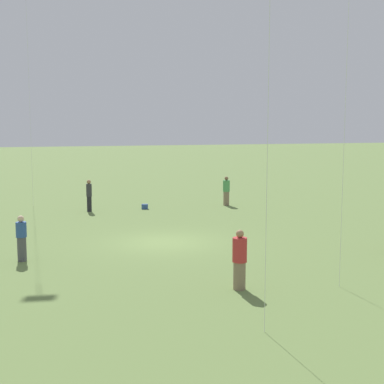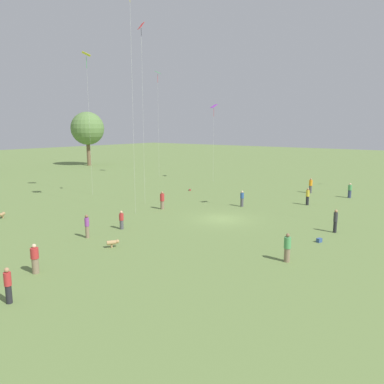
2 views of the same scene
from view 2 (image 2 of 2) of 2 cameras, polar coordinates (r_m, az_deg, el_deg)
ground_plane at (r=34.35m, az=4.62°, el=-4.13°), size 240.00×240.00×0.00m
tree_2 at (r=84.43m, az=-15.64°, el=9.29°), size 7.04×7.04×11.51m
person_0 at (r=23.51m, az=-22.83°, el=-9.38°), size 0.64×0.64×1.75m
person_1 at (r=20.24m, az=-26.24°, el=-12.63°), size 0.48×0.48×1.79m
person_2 at (r=29.45m, az=-15.71°, el=-5.02°), size 0.44×0.44×1.80m
person_3 at (r=39.75m, az=7.63°, el=-1.02°), size 0.53×0.53×1.69m
person_4 at (r=31.31m, az=-10.70°, el=-4.22°), size 0.45×0.45×1.55m
person_5 at (r=24.21m, az=14.32°, el=-8.24°), size 0.45×0.45×1.83m
person_6 at (r=49.76m, az=17.62°, el=0.92°), size 0.55×0.55×1.90m
person_7 at (r=31.84m, az=21.01°, el=-4.12°), size 0.45×0.45×1.87m
person_8 at (r=38.25m, az=-4.56°, el=-1.29°), size 0.61×0.61×1.83m
person_10 at (r=48.01m, az=22.91°, el=0.19°), size 0.61×0.61×1.77m
person_11 at (r=42.02m, az=17.20°, el=-0.66°), size 0.52×0.52×1.85m
kite_0 at (r=63.18m, az=-5.25°, el=16.86°), size 1.10×1.06×17.15m
kite_1 at (r=48.07m, az=-15.78°, el=18.70°), size 1.34×1.36×16.92m
kite_2 at (r=57.46m, az=3.35°, el=12.53°), size 1.18×1.24×11.64m
kite_7 at (r=41.36m, az=-7.72°, el=22.04°), size 0.80×0.93×18.71m
dog_0 at (r=26.84m, az=-11.96°, el=-7.53°), size 0.82×0.66×0.55m
dog_1 at (r=38.64m, az=-26.95°, el=-3.06°), size 0.75×0.77×0.54m
picnic_bag_0 at (r=49.34m, az=-0.32°, el=0.33°), size 0.42×0.43×0.21m
picnic_bag_1 at (r=29.03m, az=18.82°, el=-6.97°), size 0.44×0.37×0.30m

